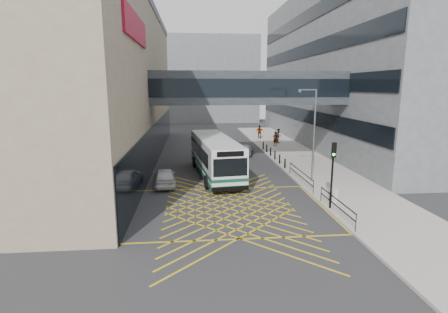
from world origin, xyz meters
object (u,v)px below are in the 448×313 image
object	(u,v)px
traffic_light	(333,166)
pedestrian_c	(260,132)
litter_bin	(335,195)
car_silver	(246,149)
car_dark	(230,159)
pedestrian_b	(279,136)
pedestrian_a	(275,139)
bus	(215,155)
car_white	(165,177)
street_lamp	(312,130)

from	to	relation	value
traffic_light	pedestrian_c	size ratio (longest dim) A/B	2.22
litter_bin	car_silver	bearing A→B (deg)	101.10
pedestrian_c	car_dark	bearing A→B (deg)	87.77
pedestrian_b	pedestrian_a	bearing A→B (deg)	-156.82
bus	litter_bin	distance (m)	11.16
pedestrian_c	traffic_light	bearing A→B (deg)	105.94
bus	car_white	xyz separation A→B (m)	(-4.12, -2.84, -1.07)
bus	car_dark	size ratio (longest dim) A/B	2.95
litter_bin	pedestrian_a	world-z (taller)	pedestrian_a
litter_bin	car_white	bearing A→B (deg)	155.05
bus	pedestrian_b	bearing A→B (deg)	51.93
bus	pedestrian_a	distance (m)	16.18
bus	traffic_light	xyz separation A→B (m)	(6.59, -9.54, 1.11)
pedestrian_a	litter_bin	bearing A→B (deg)	60.41
litter_bin	traffic_light	bearing A→B (deg)	-123.14
car_dark	bus	bearing A→B (deg)	47.76
traffic_light	pedestrian_c	distance (m)	29.81
car_white	pedestrian_b	world-z (taller)	pedestrian_b
pedestrian_b	litter_bin	bearing A→B (deg)	-136.81
bus	car_dark	distance (m)	4.40
traffic_light	pedestrian_a	bearing A→B (deg)	103.11
car_white	pedestrian_c	bearing A→B (deg)	-123.01
bus	pedestrian_c	size ratio (longest dim) A/B	6.42
street_lamp	car_silver	bearing A→B (deg)	92.52
car_dark	car_silver	world-z (taller)	car_dark
bus	pedestrian_b	xyz separation A→B (m)	(9.60, 15.77, -0.66)
street_lamp	pedestrian_a	size ratio (longest dim) A/B	3.95
pedestrian_c	pedestrian_a	bearing A→B (deg)	114.90
car_silver	pedestrian_a	world-z (taller)	pedestrian_a
pedestrian_c	car_silver	bearing A→B (deg)	89.88
car_silver	bus	bearing A→B (deg)	82.97
pedestrian_c	pedestrian_b	bearing A→B (deg)	129.70
litter_bin	pedestrian_b	distance (m)	24.09
car_white	pedestrian_b	distance (m)	23.12
bus	pedestrian_b	size ratio (longest dim) A/B	6.29
bus	pedestrian_c	distance (m)	21.69
street_lamp	pedestrian_b	world-z (taller)	street_lamp
litter_bin	pedestrian_c	size ratio (longest dim) A/B	0.46
car_silver	pedestrian_b	distance (m)	8.82
street_lamp	litter_bin	world-z (taller)	street_lamp
bus	street_lamp	world-z (taller)	street_lamp
bus	pedestrian_b	world-z (taller)	bus
bus	litter_bin	bearing A→B (deg)	-54.53
car_dark	street_lamp	xyz separation A→B (m)	(5.77, -6.94, 3.67)
litter_bin	pedestrian_b	xyz separation A→B (m)	(2.15, 23.99, 0.53)
car_silver	pedestrian_a	xyz separation A→B (m)	(4.53, 4.78, 0.45)
car_white	street_lamp	size ratio (longest dim) A/B	0.62
car_silver	litter_bin	world-z (taller)	car_silver
pedestrian_a	pedestrian_b	distance (m)	2.31
litter_bin	pedestrian_a	size ratio (longest dim) A/B	0.47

